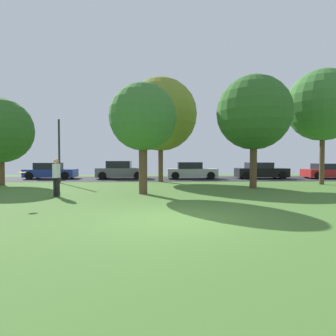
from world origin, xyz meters
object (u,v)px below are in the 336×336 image
object	(u,v)px
parked_car_red	(329,171)
street_lamp_post	(59,151)
person_catcher	(56,176)
frisbee_disc	(22,173)
birch_tree_lone	(143,117)
maple_tree_near	(0,131)
parked_car_grey	(121,171)
parked_car_silver	(191,171)
oak_tree_right	(323,105)
maple_tree_far	(161,115)
parked_car_blue	(50,171)
parked_car_black	(261,171)
oak_tree_left	(254,113)

from	to	relation	value
parked_car_red	street_lamp_post	world-z (taller)	street_lamp_post
person_catcher	parked_car_red	world-z (taller)	person_catcher
frisbee_disc	birch_tree_lone	bearing A→B (deg)	38.05
maple_tree_near	parked_car_red	size ratio (longest dim) A/B	1.29
parked_car_grey	parked_car_silver	size ratio (longest dim) A/B	0.98
maple_tree_near	street_lamp_post	world-z (taller)	maple_tree_near
oak_tree_right	person_catcher	world-z (taller)	oak_tree_right
maple_tree_far	street_lamp_post	xyz separation A→B (m)	(-7.18, -0.72, -2.73)
person_catcher	street_lamp_post	world-z (taller)	street_lamp_post
maple_tree_far	parked_car_red	world-z (taller)	maple_tree_far
maple_tree_near	parked_car_blue	distance (m)	6.47
maple_tree_near	oak_tree_right	bearing A→B (deg)	-0.62
person_catcher	parked_car_silver	bearing A→B (deg)	154.06
parked_car_grey	parked_car_black	xyz separation A→B (m)	(12.08, -0.19, -0.05)
oak_tree_left	person_catcher	world-z (taller)	oak_tree_left
parked_car_red	parked_car_blue	bearing A→B (deg)	179.16
frisbee_disc	parked_car_silver	distance (m)	15.52
maple_tree_near	street_lamp_post	bearing A→B (deg)	24.87
maple_tree_near	parked_car_silver	xyz separation A→B (m)	(13.09, 5.29, -2.88)
birch_tree_lone	parked_car_silver	bearing A→B (deg)	70.64
oak_tree_left	person_catcher	distance (m)	11.17
person_catcher	frisbee_disc	distance (m)	2.47
maple_tree_near	parked_car_black	size ratio (longest dim) A/B	1.31
parked_car_silver	parked_car_black	world-z (taller)	parked_car_silver
maple_tree_far	frisbee_disc	distance (m)	12.15
parked_car_grey	parked_car_red	world-z (taller)	parked_car_grey
birch_tree_lone	street_lamp_post	distance (m)	9.04
parked_car_silver	parked_car_black	size ratio (longest dim) A/B	0.98
parked_car_grey	parked_car_silver	distance (m)	6.04
parked_car_black	street_lamp_post	world-z (taller)	street_lamp_post
parked_car_red	street_lamp_post	size ratio (longest dim) A/B	0.97
maple_tree_near	parked_car_red	bearing A→B (deg)	11.99
maple_tree_far	oak_tree_right	bearing A→B (deg)	-12.87
maple_tree_near	parked_car_black	world-z (taller)	maple_tree_near
oak_tree_left	parked_car_red	distance (m)	12.76
parked_car_black	parked_car_red	size ratio (longest dim) A/B	0.99
maple_tree_near	oak_tree_right	xyz separation A→B (m)	(21.18, -0.23, 1.73)
oak_tree_right	parked_car_silver	world-z (taller)	oak_tree_right
oak_tree_left	street_lamp_post	xyz separation A→B (m)	(-12.54, 3.95, -2.12)
oak_tree_right	frisbee_disc	bearing A→B (deg)	-153.52
maple_tree_far	parked_car_red	distance (m)	15.68
maple_tree_near	maple_tree_far	bearing A→B (deg)	12.03
oak_tree_right	street_lamp_post	world-z (taller)	oak_tree_right
maple_tree_near	person_catcher	size ratio (longest dim) A/B	3.28
oak_tree_left	maple_tree_far	distance (m)	7.13
frisbee_disc	parked_car_silver	size ratio (longest dim) A/B	0.09
parked_car_blue	parked_car_silver	distance (m)	12.09
maple_tree_near	birch_tree_lone	distance (m)	10.69
oak_tree_left	parked_car_blue	size ratio (longest dim) A/B	1.56
parked_car_silver	parked_car_blue	bearing A→B (deg)	178.09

